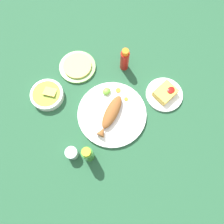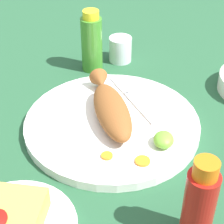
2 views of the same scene
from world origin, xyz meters
The scene contains 12 objects.
ground_plane centered at (0.00, 0.00, 0.00)m, with size 4.00×4.00×0.00m, color #235133.
main_plate centered at (0.00, 0.00, 0.01)m, with size 0.34×0.34×0.02m, color white.
fried_fish centered at (-0.01, 0.00, 0.04)m, with size 0.22×0.13×0.04m.
fork_near centered at (-0.08, -0.03, 0.02)m, with size 0.18×0.05×0.00m.
fork_far centered at (-0.09, 0.02, 0.02)m, with size 0.16×0.12×0.00m.
carrot_slice_near centered at (0.10, 0.01, 0.02)m, with size 0.02×0.02×0.00m, color orange.
carrot_slice_mid centered at (0.11, 0.07, 0.02)m, with size 0.03×0.03×0.00m, color orange.
lime_wedge_main centered at (0.06, 0.10, 0.03)m, with size 0.04×0.04×0.02m, color #6BB233.
hot_sauce_bottle_red centered at (0.23, 0.15, 0.07)m, with size 0.04×0.04×0.15m.
hot_sauce_bottle_green centered at (-0.22, -0.08, 0.07)m, with size 0.05×0.05×0.15m.
salt_cup centered at (-0.27, -0.02, 0.03)m, with size 0.06×0.06×0.06m.
fries_pile centered at (0.27, -0.10, 0.03)m, with size 0.10×0.08×0.04m.
Camera 2 is at (0.61, 0.09, 0.50)m, focal length 65.00 mm.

